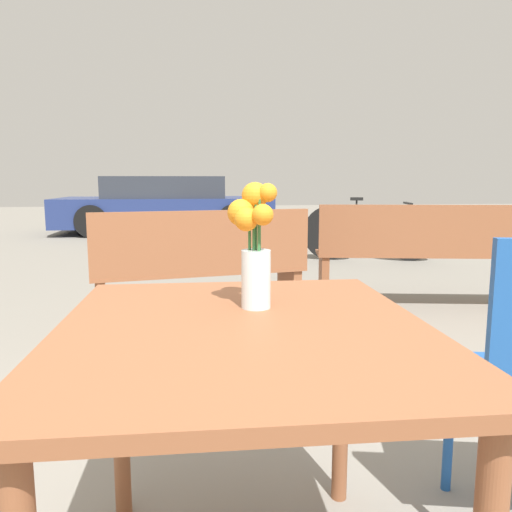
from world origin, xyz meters
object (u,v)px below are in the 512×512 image
bicycle (370,232)px  bench_near (202,271)px  table_front (244,367)px  parked_car (166,205)px  flower_vase (254,247)px  bench_middle (427,252)px

bicycle → bench_near: bearing=-127.0°
table_front → parked_car: bearing=93.8°
flower_vase → bench_near: bearing=92.4°
bicycle → parked_car: size_ratio=0.40×
table_front → bicycle: (2.21, 5.18, -0.25)m
bench_near → bicycle: size_ratio=0.85×
bench_near → bench_middle: size_ratio=0.81×
table_front → bench_middle: bearing=56.8°
table_front → bicycle: bicycle is taller
bench_middle → parked_car: (-2.38, 6.50, 0.08)m
bench_middle → bicycle: 2.52m
flower_vase → bench_middle: flower_vase is taller
flower_vase → parked_car: 9.09m
table_front → flower_vase: flower_vase is taller
parked_car → bench_middle: bearing=-69.9°
table_front → flower_vase: 0.29m
table_front → parked_car: size_ratio=0.22×
bench_middle → parked_car: size_ratio=0.42×
bench_near → table_front: bearing=-88.8°
bicycle → parked_car: bearing=125.0°
bench_near → bicycle: bearing=53.0°
table_front → bench_near: (-0.05, 2.18, -0.17)m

